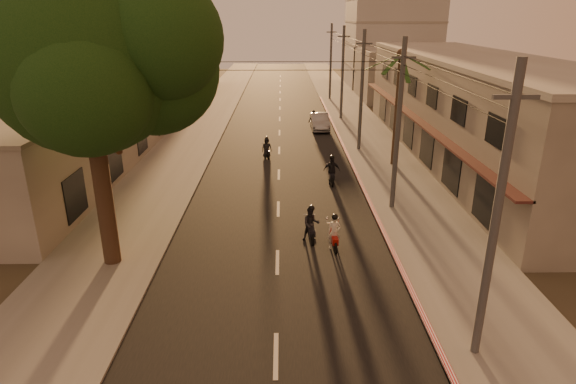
% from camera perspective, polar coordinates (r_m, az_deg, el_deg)
% --- Properties ---
extents(ground, '(160.00, 160.00, 0.00)m').
position_cam_1_polar(ground, '(19.09, -1.31, -11.22)').
color(ground, '#383023').
rests_on(ground, ground).
extents(road, '(10.00, 140.00, 0.02)m').
position_cam_1_polar(road, '(37.61, -1.05, 4.94)').
color(road, black).
rests_on(road, ground).
extents(sidewalk_right, '(5.00, 140.00, 0.12)m').
position_cam_1_polar(sidewalk_right, '(38.30, 10.28, 4.97)').
color(sidewalk_right, slate).
rests_on(sidewalk_right, ground).
extents(sidewalk_left, '(5.00, 140.00, 0.12)m').
position_cam_1_polar(sidewalk_left, '(38.38, -12.36, 4.86)').
color(sidewalk_left, slate).
rests_on(sidewalk_left, ground).
extents(curb_stripe, '(0.20, 60.00, 0.20)m').
position_cam_1_polar(curb_stripe, '(33.15, 7.77, 2.78)').
color(curb_stripe, red).
rests_on(curb_stripe, ground).
extents(shophouse_row, '(8.80, 34.20, 7.30)m').
position_cam_1_polar(shophouse_row, '(37.46, 21.07, 9.25)').
color(shophouse_row, gray).
rests_on(shophouse_row, ground).
extents(left_building, '(8.20, 24.20, 5.20)m').
position_cam_1_polar(left_building, '(34.24, -25.37, 5.90)').
color(left_building, '#A4A094').
rests_on(left_building, ground).
extents(broadleaf_tree, '(9.60, 8.70, 12.10)m').
position_cam_1_polar(broadleaf_tree, '(19.70, -21.76, 14.56)').
color(broadleaf_tree, black).
rests_on(broadleaf_tree, ground).
extents(palm_tree, '(5.00, 5.00, 8.20)m').
position_cam_1_polar(palm_tree, '(33.31, 13.22, 14.93)').
color(palm_tree, black).
rests_on(palm_tree, ground).
extents(utility_poles, '(1.20, 48.26, 9.00)m').
position_cam_1_polar(utility_poles, '(36.92, 8.88, 14.73)').
color(utility_poles, '#38383A').
rests_on(utility_poles, ground).
extents(filler_right, '(8.00, 14.00, 6.00)m').
position_cam_1_polar(filler_right, '(63.19, 12.20, 13.53)').
color(filler_right, '#A4A094').
rests_on(filler_right, ground).
extents(filler_left_near, '(8.00, 14.00, 4.40)m').
position_cam_1_polar(filler_left_near, '(52.82, -16.66, 11.01)').
color(filler_left_near, '#A4A094').
rests_on(filler_left_near, ground).
extents(filler_left_far, '(8.00, 14.00, 7.00)m').
position_cam_1_polar(filler_left_far, '(70.03, -12.87, 14.52)').
color(filler_left_far, '#A4A094').
rests_on(filler_left_far, ground).
extents(scooter_red, '(0.66, 1.73, 1.69)m').
position_cam_1_polar(scooter_red, '(21.77, 5.48, -4.89)').
color(scooter_red, black).
rests_on(scooter_red, ground).
extents(scooter_mid_a, '(0.91, 1.80, 1.77)m').
position_cam_1_polar(scooter_mid_a, '(22.44, 2.75, -3.87)').
color(scooter_mid_a, black).
rests_on(scooter_mid_a, ground).
extents(scooter_mid_b, '(1.03, 1.89, 1.86)m').
position_cam_1_polar(scooter_mid_b, '(30.03, 5.19, 2.48)').
color(scooter_mid_b, black).
rests_on(scooter_mid_b, ground).
extents(scooter_far_a, '(0.94, 1.59, 1.58)m').
position_cam_1_polar(scooter_far_a, '(35.57, -2.53, 5.20)').
color(scooter_far_a, black).
rests_on(scooter_far_a, ground).
extents(scooter_far_b, '(1.21, 1.65, 1.63)m').
position_cam_1_polar(scooter_far_b, '(45.46, 3.04, 8.57)').
color(scooter_far_b, black).
rests_on(scooter_far_b, ground).
extents(parked_car, '(1.71, 4.51, 1.47)m').
position_cam_1_polar(parked_car, '(44.70, 3.77, 8.33)').
color(parked_car, gray).
rests_on(parked_car, ground).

